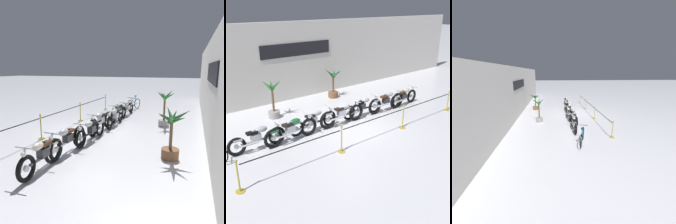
% 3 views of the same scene
% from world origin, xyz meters
% --- Properties ---
extents(ground_plane, '(120.00, 120.00, 0.00)m').
position_xyz_m(ground_plane, '(0.00, 0.00, 0.00)').
color(ground_plane, silver).
extents(back_wall, '(28.00, 0.29, 4.20)m').
position_xyz_m(back_wall, '(0.00, 5.12, 2.10)').
color(back_wall, silver).
rests_on(back_wall, ground).
extents(motorcycle_silver_0, '(2.24, 0.62, 0.93)m').
position_xyz_m(motorcycle_silver_0, '(-3.95, 0.65, 0.45)').
color(motorcycle_silver_0, black).
rests_on(motorcycle_silver_0, ground).
extents(motorcycle_green_1, '(2.38, 0.62, 0.96)m').
position_xyz_m(motorcycle_green_1, '(-2.63, 0.46, 0.47)').
color(motorcycle_green_1, black).
rests_on(motorcycle_green_1, ground).
extents(motorcycle_silver_2, '(2.37, 0.62, 0.92)m').
position_xyz_m(motorcycle_silver_2, '(-1.42, 0.74, 0.46)').
color(motorcycle_silver_2, black).
rests_on(motorcycle_silver_2, ground).
extents(motorcycle_silver_3, '(2.37, 0.62, 0.98)m').
position_xyz_m(motorcycle_silver_3, '(-0.05, 0.52, 0.48)').
color(motorcycle_silver_3, black).
rests_on(motorcycle_silver_3, ground).
extents(motorcycle_silver_4, '(2.31, 0.62, 0.93)m').
position_xyz_m(motorcycle_silver_4, '(1.32, 0.69, 0.47)').
color(motorcycle_silver_4, black).
rests_on(motorcycle_silver_4, ground).
extents(motorcycle_silver_5, '(2.40, 0.62, 0.97)m').
position_xyz_m(motorcycle_silver_5, '(2.77, 0.48, 0.49)').
color(motorcycle_silver_5, black).
rests_on(motorcycle_silver_5, ground).
extents(motorcycle_cream_6, '(2.13, 0.62, 0.94)m').
position_xyz_m(motorcycle_cream_6, '(4.08, 0.47, 0.46)').
color(motorcycle_cream_6, black).
rests_on(motorcycle_cream_6, ground).
extents(bicycle, '(1.69, 0.65, 0.98)m').
position_xyz_m(bicycle, '(-6.00, 0.50, 0.40)').
color(bicycle, black).
rests_on(bicycle, ground).
extents(potted_palm_left_of_row, '(0.94, 0.96, 1.90)m').
position_xyz_m(potted_palm_left_of_row, '(-2.08, 3.13, 0.79)').
color(potted_palm_left_of_row, gray).
rests_on(potted_palm_left_of_row, ground).
extents(potted_palm_right_of_row, '(1.23, 1.05, 1.72)m').
position_xyz_m(potted_palm_right_of_row, '(1.97, 3.85, 0.78)').
color(potted_palm_right_of_row, brown).
rests_on(potted_palm_right_of_row, ground).
extents(stanchion_far_left, '(10.67, 0.28, 1.05)m').
position_xyz_m(stanchion_far_left, '(-1.54, -1.41, 0.74)').
color(stanchion_far_left, gold).
rests_on(stanchion_far_left, ground).
extents(stanchion_mid_left, '(0.28, 0.28, 1.05)m').
position_xyz_m(stanchion_mid_left, '(-1.66, -1.41, 0.36)').
color(stanchion_mid_left, gold).
rests_on(stanchion_mid_left, ground).
extents(stanchion_mid_right, '(0.28, 0.28, 1.05)m').
position_xyz_m(stanchion_mid_right, '(1.73, -1.41, 0.36)').
color(stanchion_mid_right, gold).
rests_on(stanchion_mid_right, ground).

